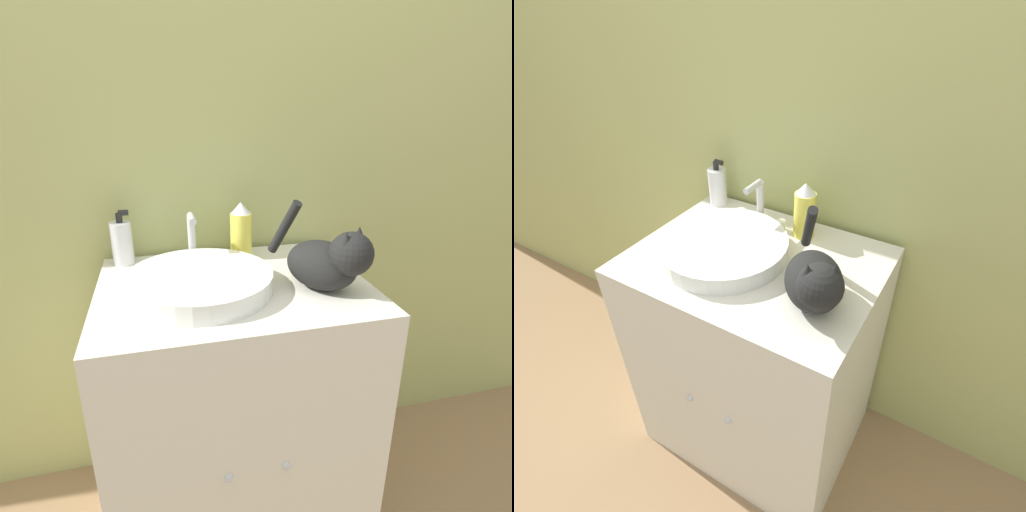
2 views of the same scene
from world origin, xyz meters
TOP-DOWN VIEW (x-y plane):
  - wall_back at (0.00, 0.62)m, footprint 6.00×0.05m
  - vanity_cabinet at (0.00, 0.29)m, footprint 0.76×0.59m
  - sink_basin at (-0.10, 0.26)m, footprint 0.40×0.40m
  - faucet at (-0.10, 0.47)m, footprint 0.19×0.10m
  - cat at (0.24, 0.19)m, footprint 0.25×0.32m
  - soap_bottle at (-0.31, 0.52)m, footprint 0.07×0.07m
  - spray_bottle at (0.06, 0.49)m, footprint 0.07×0.07m

SIDE VIEW (x-z plane):
  - vanity_cabinet at x=0.00m, z-range 0.00..0.88m
  - sink_basin at x=-0.10m, z-range 0.88..0.94m
  - soap_bottle at x=-0.31m, z-range 0.87..1.04m
  - faucet at x=-0.10m, z-range 0.87..1.04m
  - cat at x=0.24m, z-range 0.85..1.08m
  - spray_bottle at x=0.06m, z-range 0.88..1.07m
  - wall_back at x=0.00m, z-range 0.00..2.50m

